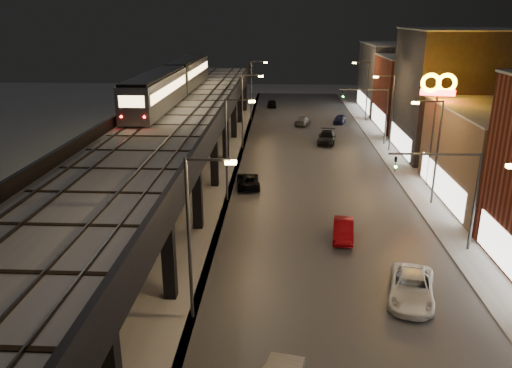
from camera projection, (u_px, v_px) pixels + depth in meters
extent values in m
cube|color=#46474D|center=(318.00, 187.00, 47.36)|extent=(17.00, 120.00, 0.06)
cube|color=#9FA1A8|center=(424.00, 188.00, 46.88)|extent=(4.00, 120.00, 0.14)
cube|color=#9FA1A8|center=(177.00, 185.00, 47.99)|extent=(11.00, 120.00, 0.06)
cube|color=black|center=(167.00, 133.00, 43.30)|extent=(9.00, 100.00, 1.00)
cube|color=black|center=(4.00, 318.00, 17.96)|extent=(8.00, 0.60, 0.50)
cube|color=black|center=(40.00, 253.00, 28.40)|extent=(0.70, 0.70, 5.30)
cube|color=black|center=(169.00, 256.00, 28.05)|extent=(0.70, 0.70, 5.30)
cube|color=black|center=(100.00, 214.00, 27.43)|extent=(8.00, 0.60, 0.50)
cube|color=black|center=(101.00, 194.00, 37.86)|extent=(0.70, 0.70, 5.30)
cube|color=black|center=(197.00, 195.00, 37.51)|extent=(0.70, 0.70, 5.30)
cube|color=black|center=(146.00, 163.00, 36.89)|extent=(8.00, 0.60, 0.50)
cube|color=black|center=(137.00, 158.00, 47.32)|extent=(0.70, 0.70, 5.30)
cube|color=black|center=(214.00, 159.00, 46.98)|extent=(0.70, 0.70, 5.30)
cube|color=black|center=(174.00, 133.00, 46.35)|extent=(8.00, 0.60, 0.50)
cube|color=black|center=(161.00, 134.00, 56.78)|extent=(0.70, 0.70, 5.30)
cube|color=black|center=(226.00, 135.00, 56.44)|extent=(0.70, 0.70, 5.30)
cube|color=black|center=(192.00, 113.00, 55.81)|extent=(8.00, 0.60, 0.50)
cube|color=black|center=(178.00, 117.00, 66.24)|extent=(0.70, 0.70, 5.30)
cube|color=black|center=(234.00, 118.00, 65.90)|extent=(0.70, 0.70, 5.30)
cube|color=black|center=(205.00, 99.00, 65.27)|extent=(8.00, 0.60, 0.50)
cube|color=black|center=(191.00, 105.00, 75.71)|extent=(0.70, 0.70, 5.30)
cube|color=black|center=(240.00, 105.00, 75.36)|extent=(0.70, 0.70, 5.30)
cube|color=black|center=(215.00, 88.00, 74.73)|extent=(8.00, 0.60, 0.50)
cube|color=black|center=(201.00, 95.00, 85.17)|extent=(0.70, 0.70, 5.30)
cube|color=black|center=(245.00, 95.00, 84.82)|extent=(0.70, 0.70, 5.30)
cube|color=black|center=(223.00, 80.00, 84.19)|extent=(8.00, 0.60, 0.50)
cube|color=#B2B7C1|center=(166.00, 127.00, 43.12)|extent=(8.40, 100.00, 0.16)
cube|color=#332D28|center=(129.00, 124.00, 43.22)|extent=(0.08, 98.00, 0.16)
cube|color=#332D28|center=(146.00, 125.00, 43.15)|extent=(0.08, 98.00, 0.16)
cube|color=#332D28|center=(181.00, 125.00, 43.00)|extent=(0.08, 98.00, 0.16)
cube|color=#332D28|center=(197.00, 125.00, 42.94)|extent=(0.08, 98.00, 0.16)
cube|color=black|center=(115.00, 174.00, 29.83)|extent=(7.80, 0.24, 0.06)
cube|color=black|center=(171.00, 121.00, 44.97)|extent=(7.80, 0.24, 0.06)
cube|color=black|center=(199.00, 94.00, 60.11)|extent=(7.80, 0.24, 0.06)
cube|color=black|center=(216.00, 78.00, 75.25)|extent=(7.80, 0.24, 0.06)
cube|color=black|center=(216.00, 122.00, 42.76)|extent=(0.30, 100.00, 1.10)
cube|color=black|center=(116.00, 121.00, 43.17)|extent=(0.30, 100.00, 1.10)
cube|color=silver|center=(510.00, 257.00, 30.28)|extent=(0.10, 9.60, 2.40)
cube|color=silver|center=(441.00, 183.00, 43.53)|extent=(0.10, 12.00, 2.40)
cube|color=#29292F|center=(458.00, 94.00, 56.65)|extent=(12.00, 13.00, 14.00)
cube|color=silver|center=(400.00, 140.00, 58.66)|extent=(0.10, 10.40, 2.40)
cube|color=#B2B7C1|center=(466.00, 29.00, 54.38)|extent=(12.20, 13.20, 0.16)
cube|color=maroon|center=(423.00, 94.00, 70.54)|extent=(12.00, 12.00, 10.00)
cube|color=silver|center=(378.00, 117.00, 71.91)|extent=(0.10, 9.60, 2.40)
cube|color=#B2B7C1|center=(427.00, 57.00, 68.91)|extent=(12.20, 12.20, 0.16)
cube|color=#454548|center=(401.00, 78.00, 83.62)|extent=(12.00, 16.00, 11.00)
cube|color=silver|center=(363.00, 101.00, 85.16)|extent=(0.10, 12.80, 2.40)
cube|color=#B2B7C1|center=(404.00, 44.00, 81.84)|extent=(12.20, 16.20, 0.16)
cylinder|color=#38383A|center=(189.00, 242.00, 25.49)|extent=(0.18, 0.18, 9.00)
cube|color=#38383A|center=(208.00, 160.00, 24.03)|extent=(2.20, 0.12, 0.12)
cube|color=#FFCA5D|center=(231.00, 162.00, 24.02)|extent=(0.55, 0.28, 0.18)
cylinder|color=#38383A|center=(226.00, 151.00, 42.52)|extent=(0.18, 0.18, 9.00)
cube|color=#38383A|center=(239.00, 100.00, 41.06)|extent=(2.20, 0.12, 0.12)
cube|color=#FFCA5D|center=(252.00, 101.00, 41.05)|extent=(0.55, 0.28, 0.18)
cylinder|color=#38383A|center=(437.00, 154.00, 41.70)|extent=(0.18, 0.18, 9.00)
cube|color=#38383A|center=(429.00, 101.00, 40.34)|extent=(2.20, 0.12, 0.12)
cube|color=#FFCA5D|center=(415.00, 103.00, 40.43)|extent=(0.55, 0.28, 0.18)
cylinder|color=#38383A|center=(242.00, 113.00, 59.55)|extent=(0.18, 0.18, 9.00)
cube|color=#38383A|center=(251.00, 75.00, 58.09)|extent=(2.20, 0.12, 0.12)
cube|color=#FFCA5D|center=(261.00, 76.00, 58.08)|extent=(0.55, 0.28, 0.18)
cylinder|color=#38383A|center=(392.00, 114.00, 58.73)|extent=(0.18, 0.18, 9.00)
cube|color=#38383A|center=(386.00, 76.00, 57.37)|extent=(2.20, 0.12, 0.12)
cube|color=#FFCA5D|center=(376.00, 77.00, 57.46)|extent=(0.55, 0.28, 0.18)
cylinder|color=#38383A|center=(251.00, 91.00, 76.58)|extent=(0.18, 0.18, 9.00)
cube|color=#38383A|center=(258.00, 62.00, 75.12)|extent=(2.20, 0.12, 0.12)
cube|color=#FFCA5D|center=(266.00, 63.00, 75.11)|extent=(0.55, 0.28, 0.18)
cylinder|color=#38383A|center=(367.00, 92.00, 75.76)|extent=(0.18, 0.18, 9.00)
cube|color=#38383A|center=(362.00, 62.00, 74.40)|extent=(2.20, 0.12, 0.12)
cube|color=#FFCA5D|center=(354.00, 63.00, 74.49)|extent=(0.55, 0.28, 0.18)
cylinder|color=#38383A|center=(474.00, 204.00, 33.50)|extent=(0.20, 0.20, 7.00)
cube|color=#38383A|center=(435.00, 154.00, 32.55)|extent=(6.00, 0.12, 0.12)
imported|color=black|center=(396.00, 161.00, 32.83)|extent=(0.20, 0.16, 1.00)
sphere|color=#0CFF26|center=(396.00, 165.00, 32.77)|extent=(0.18, 0.18, 0.18)
cylinder|color=#38383A|center=(386.00, 117.00, 61.88)|extent=(0.20, 0.20, 7.00)
cube|color=#38383A|center=(364.00, 90.00, 60.94)|extent=(6.00, 0.12, 0.12)
imported|color=black|center=(343.00, 94.00, 61.21)|extent=(0.20, 0.16, 1.00)
sphere|color=#0CFF26|center=(343.00, 96.00, 61.15)|extent=(0.18, 0.18, 0.18)
cube|color=gray|center=(156.00, 92.00, 49.57)|extent=(2.84, 17.15, 3.23)
cube|color=black|center=(155.00, 75.00, 49.01)|extent=(2.55, 16.66, 0.24)
cube|color=#EEC475|center=(142.00, 88.00, 49.49)|extent=(0.05, 15.68, 0.88)
cube|color=#EEC475|center=(170.00, 88.00, 49.36)|extent=(0.05, 15.68, 0.88)
cube|color=gray|center=(188.00, 73.00, 66.36)|extent=(2.84, 17.15, 3.23)
cube|color=black|center=(188.00, 60.00, 65.81)|extent=(2.55, 16.66, 0.24)
cube|color=#EEC475|center=(177.00, 70.00, 66.29)|extent=(0.05, 15.68, 0.88)
cube|color=#EEC475|center=(199.00, 70.00, 66.16)|extent=(0.05, 15.68, 0.88)
cube|color=#EEC475|center=(131.00, 102.00, 41.29)|extent=(2.16, 0.05, 0.98)
sphere|color=#FF0C0C|center=(121.00, 117.00, 41.73)|extent=(0.20, 0.20, 0.20)
sphere|color=#FF0C0C|center=(144.00, 117.00, 41.64)|extent=(0.20, 0.20, 0.20)
imported|color=black|center=(248.00, 181.00, 47.29)|extent=(2.56, 4.69, 1.25)
imported|color=slate|center=(303.00, 121.00, 74.09)|extent=(2.83, 4.71, 1.28)
imported|color=black|center=(272.00, 104.00, 88.56)|extent=(1.57, 3.81, 1.29)
imported|color=maroon|center=(343.00, 231.00, 36.20)|extent=(1.91, 4.27, 1.36)
imported|color=white|center=(411.00, 289.00, 28.37)|extent=(3.66, 5.71, 1.47)
imported|color=black|center=(327.00, 138.00, 63.34)|extent=(2.86, 5.45, 1.51)
imported|color=#111538|center=(340.00, 119.00, 75.14)|extent=(2.47, 4.00, 1.27)
cylinder|color=#38383A|center=(432.00, 142.00, 46.40)|extent=(0.24, 0.24, 8.59)
cube|color=#FF0C0C|center=(438.00, 93.00, 44.92)|extent=(3.01, 0.25, 0.54)
torus|color=#FFAF00|center=(431.00, 83.00, 44.68)|extent=(1.77, 0.75, 1.74)
torus|color=#FFAF00|center=(447.00, 83.00, 44.62)|extent=(1.77, 0.75, 1.74)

